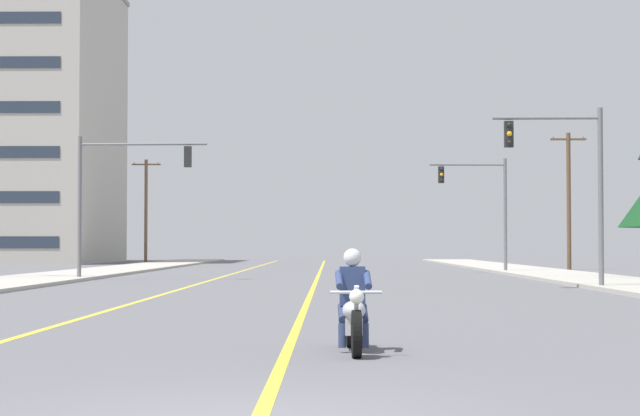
# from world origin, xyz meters

# --- Properties ---
(lane_stripe_center) EXTENTS (0.16, 100.00, 0.01)m
(lane_stripe_center) POSITION_xyz_m (0.12, 45.00, 0.00)
(lane_stripe_center) COLOR yellow
(lane_stripe_center) RESTS_ON ground
(lane_stripe_left) EXTENTS (0.16, 100.00, 0.01)m
(lane_stripe_left) POSITION_xyz_m (-4.38, 45.00, 0.00)
(lane_stripe_left) COLOR yellow
(lane_stripe_left) RESTS_ON ground
(sidewalk_kerb_right) EXTENTS (4.40, 110.00, 0.14)m
(sidewalk_kerb_right) POSITION_xyz_m (11.70, 40.00, 0.07)
(sidewalk_kerb_right) COLOR #ADA89E
(sidewalk_kerb_right) RESTS_ON ground
(sidewalk_kerb_left) EXTENTS (4.40, 110.00, 0.14)m
(sidewalk_kerb_left) POSITION_xyz_m (-11.70, 40.00, 0.07)
(sidewalk_kerb_left) COLOR #ADA89E
(sidewalk_kerb_left) RESTS_ON ground
(motorcycle_with_rider) EXTENTS (0.70, 2.19, 1.46)m
(motorcycle_with_rider) POSITION_xyz_m (1.06, 6.09, 0.59)
(motorcycle_with_rider) COLOR black
(motorcycle_with_rider) RESTS_ON ground
(traffic_signal_near_right) EXTENTS (3.75, 0.37, 6.20)m
(traffic_signal_near_right) POSITION_xyz_m (8.92, 27.88, 4.02)
(traffic_signal_near_right) COLOR slate
(traffic_signal_near_right) RESTS_ON ground
(traffic_signal_near_left) EXTENTS (5.61, 0.39, 6.20)m
(traffic_signal_near_left) POSITION_xyz_m (-8.47, 37.46, 4.14)
(traffic_signal_near_left) COLOR slate
(traffic_signal_near_left) RESTS_ON ground
(traffic_signal_mid_right) EXTENTS (4.19, 0.53, 6.20)m
(traffic_signal_mid_right) POSITION_xyz_m (9.02, 49.65, 4.05)
(traffic_signal_mid_right) COLOR slate
(traffic_signal_mid_right) RESTS_ON ground
(utility_pole_right_far) EXTENTS (2.19, 0.26, 8.39)m
(utility_pole_right_far) POSITION_xyz_m (15.31, 57.45, 4.40)
(utility_pole_right_far) COLOR brown
(utility_pole_right_far) RESTS_ON ground
(utility_pole_left_far) EXTENTS (2.35, 0.26, 8.48)m
(utility_pole_left_far) POSITION_xyz_m (-14.35, 79.36, 4.47)
(utility_pole_left_far) COLOR brown
(utility_pole_left_far) RESTS_ON ground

